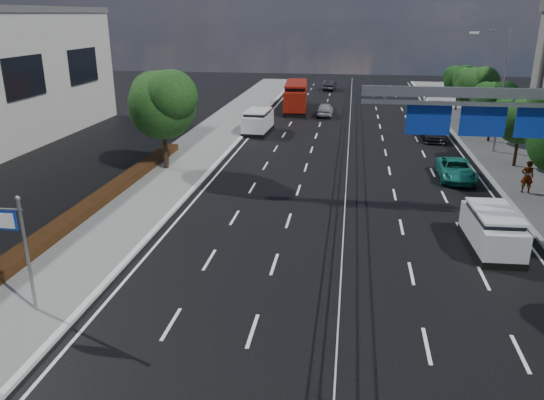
# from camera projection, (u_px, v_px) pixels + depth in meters

# --- Properties ---
(ground) EXTENTS (160.00, 160.00, 0.00)m
(ground) POSITION_uv_depth(u_px,v_px,m) (338.00, 338.00, 17.12)
(ground) COLOR black
(ground) RESTS_ON ground
(sidewalk_near) EXTENTS (5.00, 140.00, 0.14)m
(sidewalk_near) POSITION_uv_depth(u_px,v_px,m) (10.00, 309.00, 18.70)
(sidewalk_near) COLOR slate
(sidewalk_near) RESTS_ON ground
(kerb_near) EXTENTS (0.25, 140.00, 0.15)m
(kerb_near) POSITION_uv_depth(u_px,v_px,m) (77.00, 314.00, 18.35)
(kerb_near) COLOR silver
(kerb_near) RESTS_ON ground
(median_fence) EXTENTS (0.05, 85.00, 1.02)m
(median_fence) POSITION_uv_depth(u_px,v_px,m) (348.00, 152.00, 37.93)
(median_fence) COLOR silver
(median_fence) RESTS_ON ground
(hedge_near) EXTENTS (1.00, 36.00, 0.44)m
(hedge_near) POSITION_uv_depth(u_px,v_px,m) (41.00, 241.00, 23.52)
(hedge_near) COLOR black
(hedge_near) RESTS_ON sidewalk_near
(toilet_sign) EXTENTS (1.62, 0.18, 4.34)m
(toilet_sign) POSITION_uv_depth(u_px,v_px,m) (11.00, 235.00, 17.67)
(toilet_sign) COLOR gray
(toilet_sign) RESTS_ON ground
(overhead_gantry) EXTENTS (10.24, 0.38, 7.45)m
(overhead_gantry) POSITION_uv_depth(u_px,v_px,m) (501.00, 115.00, 23.69)
(overhead_gantry) COLOR gray
(overhead_gantry) RESTS_ON ground
(streetlight_far) EXTENTS (2.78, 2.40, 9.00)m
(streetlight_far) POSITION_uv_depth(u_px,v_px,m) (499.00, 83.00, 38.18)
(streetlight_far) COLOR gray
(streetlight_far) RESTS_ON ground
(near_tree_back) EXTENTS (4.84, 4.51, 6.69)m
(near_tree_back) POSITION_uv_depth(u_px,v_px,m) (163.00, 101.00, 34.02)
(near_tree_back) COLOR black
(near_tree_back) RESTS_ON ground
(far_tree_e) EXTENTS (3.63, 3.38, 5.13)m
(far_tree_e) POSITION_uv_depth(u_px,v_px,m) (522.00, 116.00, 34.87)
(far_tree_e) COLOR black
(far_tree_e) RESTS_ON ground
(far_tree_f) EXTENTS (3.52, 3.28, 5.02)m
(far_tree_f) POSITION_uv_depth(u_px,v_px,m) (494.00, 100.00, 41.89)
(far_tree_f) COLOR black
(far_tree_f) RESTS_ON ground
(far_tree_g) EXTENTS (3.96, 3.69, 5.45)m
(far_tree_g) POSITION_uv_depth(u_px,v_px,m) (475.00, 85.00, 48.80)
(far_tree_g) COLOR black
(far_tree_g) RESTS_ON ground
(far_tree_h) EXTENTS (3.41, 3.18, 4.91)m
(far_tree_h) POSITION_uv_depth(u_px,v_px,m) (460.00, 79.00, 55.91)
(far_tree_h) COLOR black
(far_tree_h) RESTS_ON ground
(white_minivan) EXTENTS (2.21, 4.71, 2.01)m
(white_minivan) POSITION_uv_depth(u_px,v_px,m) (258.00, 122.00, 46.39)
(white_minivan) COLOR black
(white_minivan) RESTS_ON ground
(red_bus) EXTENTS (3.03, 9.95, 2.93)m
(red_bus) POSITION_uv_depth(u_px,v_px,m) (296.00, 95.00, 57.57)
(red_bus) COLOR black
(red_bus) RESTS_ON ground
(near_car_silver) EXTENTS (1.65, 3.91, 1.32)m
(near_car_silver) POSITION_uv_depth(u_px,v_px,m) (325.00, 109.00, 54.35)
(near_car_silver) COLOR #9B9FA2
(near_car_silver) RESTS_ON ground
(near_car_dark) EXTENTS (1.80, 4.15, 1.33)m
(near_car_dark) POSITION_uv_depth(u_px,v_px,m) (330.00, 85.00, 72.72)
(near_car_dark) COLOR black
(near_car_dark) RESTS_ON ground
(silver_minivan) EXTENTS (2.05, 4.46, 1.82)m
(silver_minivan) POSITION_uv_depth(u_px,v_px,m) (492.00, 230.00, 23.38)
(silver_minivan) COLOR black
(silver_minivan) RESTS_ON ground
(parked_car_teal) EXTENTS (2.14, 4.55, 1.26)m
(parked_car_teal) POSITION_uv_depth(u_px,v_px,m) (456.00, 170.00, 33.36)
(parked_car_teal) COLOR #187062
(parked_car_teal) RESTS_ON ground
(parked_car_dark) EXTENTS (1.81, 4.41, 1.28)m
(parked_car_dark) POSITION_uv_depth(u_px,v_px,m) (433.00, 132.00, 43.93)
(parked_car_dark) COLOR black
(parked_car_dark) RESTS_ON ground
(pedestrian_a) EXTENTS (0.72, 0.50, 1.90)m
(pedestrian_a) POSITION_uv_depth(u_px,v_px,m) (527.00, 177.00, 30.34)
(pedestrian_a) COLOR gray
(pedestrian_a) RESTS_ON sidewalk_far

